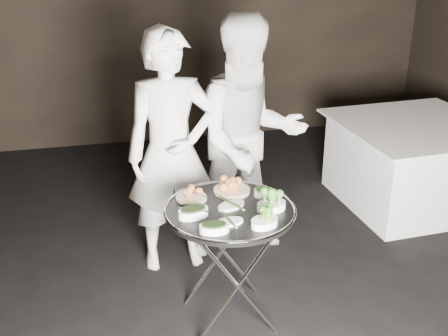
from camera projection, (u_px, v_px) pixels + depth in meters
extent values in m
cube|color=black|center=(157.00, 3.00, 5.85)|extent=(6.00, 0.05, 3.00)
cylinder|color=silver|center=(238.00, 286.00, 3.17)|extent=(0.50, 0.02, 0.74)
cylinder|color=silver|center=(238.00, 286.00, 3.17)|extent=(0.50, 0.02, 0.74)
cylinder|color=silver|center=(222.00, 251.00, 3.52)|extent=(0.50, 0.02, 0.74)
cylinder|color=silver|center=(222.00, 251.00, 3.52)|extent=(0.50, 0.02, 0.74)
cylinder|color=silver|center=(193.00, 221.00, 3.17)|extent=(0.02, 0.43, 0.02)
cylinder|color=silver|center=(266.00, 213.00, 3.26)|extent=(0.02, 0.43, 0.02)
cylinder|color=black|center=(230.00, 211.00, 3.20)|extent=(0.74, 0.74, 0.03)
torus|color=silver|center=(230.00, 209.00, 3.19)|extent=(0.76, 0.76, 0.02)
cylinder|color=beige|center=(191.00, 198.00, 3.30)|extent=(0.18, 0.18, 0.02)
cylinder|color=beige|center=(232.00, 190.00, 3.39)|extent=(0.22, 0.22, 0.02)
cylinder|color=white|center=(263.00, 193.00, 3.34)|extent=(0.11, 0.11, 0.04)
cylinder|color=silver|center=(194.00, 193.00, 3.28)|extent=(0.13, 0.12, 0.01)
cylinder|color=silver|center=(230.00, 186.00, 3.37)|extent=(0.04, 0.17, 0.01)
cylinder|color=silver|center=(262.00, 188.00, 3.34)|extent=(0.07, 0.16, 0.01)
cylinder|color=silver|center=(193.00, 210.00, 3.08)|extent=(0.16, 0.08, 0.01)
cylinder|color=silver|center=(270.00, 202.00, 3.17)|extent=(0.09, 0.15, 0.01)
cylinder|color=silver|center=(230.00, 201.00, 3.18)|extent=(0.09, 0.15, 0.01)
imported|color=silver|center=(171.00, 153.00, 3.76)|extent=(0.63, 0.43, 1.68)
imported|color=silver|center=(249.00, 140.00, 3.91)|extent=(0.89, 0.72, 1.74)
cube|color=white|center=(412.00, 165.00, 4.82)|extent=(1.12, 1.12, 0.70)
cube|color=white|center=(418.00, 125.00, 4.68)|extent=(1.26, 1.26, 0.02)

